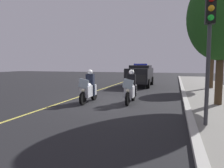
# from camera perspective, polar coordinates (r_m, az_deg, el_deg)

# --- Properties ---
(ground_plane) EXTENTS (80.00, 80.00, 0.00)m
(ground_plane) POSITION_cam_1_polar(r_m,az_deg,el_deg) (11.28, -0.59, -4.74)
(ground_plane) COLOR black
(curb_strip) EXTENTS (48.00, 0.24, 0.15)m
(curb_strip) POSITION_cam_1_polar(r_m,az_deg,el_deg) (10.76, 19.74, -5.15)
(curb_strip) COLOR #B7B5AD
(curb_strip) RESTS_ON ground
(lane_stripe_center) EXTENTS (48.00, 0.12, 0.01)m
(lane_stripe_center) POSITION_cam_1_polar(r_m,az_deg,el_deg) (12.16, -10.94, -4.08)
(lane_stripe_center) COLOR #E0D14C
(lane_stripe_center) RESTS_ON ground
(police_motorcycle_lead_left) EXTENTS (2.14, 0.56, 1.72)m
(police_motorcycle_lead_left) POSITION_cam_1_polar(r_m,az_deg,el_deg) (10.93, -6.39, -1.39)
(police_motorcycle_lead_left) COLOR black
(police_motorcycle_lead_left) RESTS_ON ground
(police_motorcycle_lead_right) EXTENTS (2.14, 0.56, 1.72)m
(police_motorcycle_lead_right) POSITION_cam_1_polar(r_m,az_deg,el_deg) (10.73, 5.16, -1.51)
(police_motorcycle_lead_right) COLOR black
(police_motorcycle_lead_right) RESTS_ON ground
(police_suv) EXTENTS (4.93, 2.12, 2.05)m
(police_suv) POSITION_cam_1_polar(r_m,az_deg,el_deg) (19.04, 7.76, 2.60)
(police_suv) COLOR black
(police_suv) RESTS_ON ground
(traffic_light) EXTENTS (0.38, 0.28, 3.97)m
(traffic_light) POSITION_cam_1_polar(r_m,az_deg,el_deg) (7.05, 25.24, 13.09)
(traffic_light) COLOR #38383D
(traffic_light) RESTS_ON sidewalk_strip
(tree_mid_block) EXTENTS (3.09, 3.09, 6.07)m
(tree_mid_block) POSITION_cam_1_polar(r_m,az_deg,el_deg) (11.13, 27.99, 15.97)
(tree_mid_block) COLOR #42301E
(tree_mid_block) RESTS_ON sidewalk_strip
(tree_far_back) EXTENTS (2.55, 2.55, 5.41)m
(tree_far_back) POSITION_cam_1_polar(r_m,az_deg,el_deg) (18.42, 25.96, 11.57)
(tree_far_back) COLOR #4C3823
(tree_far_back) RESTS_ON sidewalk_strip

